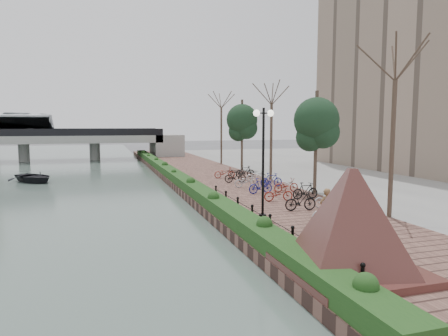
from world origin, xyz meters
name	(u,v)px	position (x,y,z in m)	size (l,w,h in m)	color
ground	(246,256)	(0.00, 0.00, 0.00)	(220.00, 220.00, 0.00)	#59595B
promenade	(218,182)	(4.00, 17.50, 0.25)	(8.00, 75.00, 0.50)	brown
inland_pavement	(382,175)	(20.00, 17.50, 0.25)	(24.00, 75.00, 0.50)	gray
hedge	(172,173)	(0.60, 20.00, 0.80)	(1.10, 56.00, 0.60)	#163D16
chain_fence	(261,219)	(1.40, 2.00, 0.85)	(0.10, 14.10, 0.70)	black
granite_monument	(351,220)	(1.90, -3.70, 2.07)	(5.78, 5.78, 3.09)	#43241C
lamppost	(263,139)	(2.26, 3.85, 4.19)	(1.02, 0.32, 5.15)	black
motorcycle	(336,232)	(2.96, -1.34, 1.02)	(0.52, 1.66, 1.04)	black
pedestrian	(326,208)	(4.00, 1.10, 1.34)	(0.62, 0.40, 1.69)	brown
bicycle_parking	(274,186)	(5.49, 9.79, 0.97)	(2.40, 17.32, 1.00)	#A7A7AC
street_trees	(290,141)	(8.00, 12.68, 3.69)	(3.20, 37.12, 6.80)	#3D3324
bridge	(20,136)	(-15.33, 45.00, 3.37)	(36.00, 10.77, 6.50)	gray
boat	(34,177)	(-10.62, 23.36, 0.46)	(3.06, 4.28, 0.89)	black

